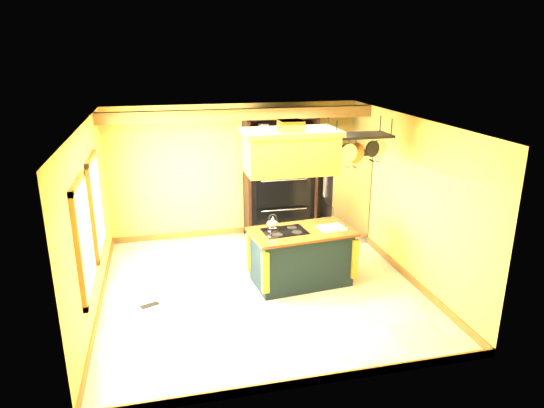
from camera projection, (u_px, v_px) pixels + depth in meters
name	position (u px, v px, depth m)	size (l,w,h in m)	color
floor	(261.00, 288.00, 7.90)	(5.00, 5.00, 0.00)	beige
ceiling	(259.00, 122.00, 7.07)	(5.00, 5.00, 0.00)	white
wall_back	(235.00, 171.00, 9.81)	(5.00, 0.02, 2.70)	gold
wall_front	(307.00, 282.00, 5.17)	(5.00, 0.02, 2.70)	gold
wall_left	(90.00, 222.00, 6.95)	(0.02, 5.00, 2.70)	gold
wall_right	(407.00, 198.00, 8.03)	(0.02, 5.00, 2.70)	gold
ceiling_beam	(240.00, 114.00, 8.68)	(5.00, 0.15, 0.20)	olive
window_near	(84.00, 239.00, 6.20)	(0.06, 1.06, 1.56)	olive
window_far	(96.00, 206.00, 7.50)	(0.06, 1.06, 1.56)	olive
kitchen_island	(301.00, 256.00, 7.95)	(1.73, 1.09, 1.11)	black
range_hood	(291.00, 150.00, 7.36)	(1.46, 0.82, 0.80)	#B1922C
pot_rack	(358.00, 142.00, 7.58)	(1.07, 0.49, 0.74)	black
refrigerator	(343.00, 196.00, 9.80)	(0.77, 0.91, 1.78)	#9C9FA5
hutch	(279.00, 191.00, 9.87)	(1.41, 0.64, 2.50)	black
floor_register	(150.00, 305.00, 7.35)	(0.28, 0.12, 0.01)	black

